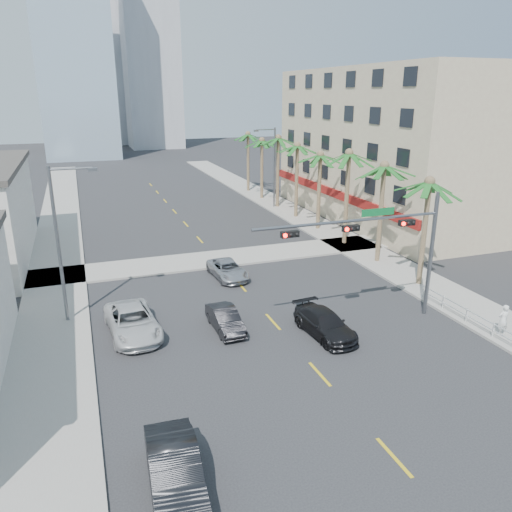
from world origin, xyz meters
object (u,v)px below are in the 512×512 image
(pedestrian, at_px, (503,320))
(car_lane_left, at_px, (225,319))
(car_parked_mid, at_px, (175,472))
(car_parked_far, at_px, (133,322))
(car_lane_center, at_px, (228,270))
(traffic_signal_mast, at_px, (386,238))
(car_lane_right, at_px, (325,324))

(pedestrian, bearing_deg, car_lane_left, -22.05)
(car_parked_mid, relative_size, pedestrian, 2.71)
(car_parked_far, distance_m, car_lane_center, 10.01)
(car_lane_center, bearing_deg, car_lane_left, -111.54)
(car_parked_far, relative_size, car_lane_left, 1.43)
(traffic_signal_mast, bearing_deg, car_parked_mid, -146.74)
(car_parked_mid, height_order, car_lane_right, car_parked_mid)
(car_lane_left, xyz_separation_m, car_lane_center, (2.49, 7.87, -0.01))
(car_lane_left, xyz_separation_m, pedestrian, (13.81, -5.94, 0.41))
(car_lane_right, bearing_deg, car_lane_center, 98.03)
(car_lane_center, bearing_deg, car_parked_mid, -115.50)
(car_parked_far, bearing_deg, car_parked_mid, -94.14)
(traffic_signal_mast, bearing_deg, car_parked_far, 166.85)
(traffic_signal_mast, distance_m, car_parked_mid, 16.80)
(car_parked_mid, distance_m, car_lane_center, 20.22)
(car_parked_mid, distance_m, pedestrian, 19.39)
(car_lane_center, bearing_deg, car_lane_right, -80.73)
(car_lane_left, xyz_separation_m, car_lane_right, (4.93, -2.47, 0.05))
(car_lane_left, height_order, car_lane_right, car_lane_right)
(pedestrian, bearing_deg, car_lane_right, -20.14)
(traffic_signal_mast, xyz_separation_m, car_lane_left, (-8.66, 2.03, -4.44))
(car_lane_right, distance_m, pedestrian, 9.54)
(car_parked_mid, relative_size, car_lane_center, 1.08)
(car_lane_right, bearing_deg, car_lane_left, 148.17)
(car_lane_left, distance_m, car_lane_right, 5.51)
(car_parked_mid, height_order, car_lane_left, car_parked_mid)
(car_lane_center, distance_m, pedestrian, 17.86)
(car_parked_far, xyz_separation_m, car_lane_right, (9.85, -3.61, -0.08))
(car_parked_mid, bearing_deg, car_lane_right, 43.78)
(car_lane_left, bearing_deg, car_lane_right, -28.20)
(traffic_signal_mast, height_order, car_parked_far, traffic_signal_mast)
(car_lane_center, bearing_deg, pedestrian, -54.66)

